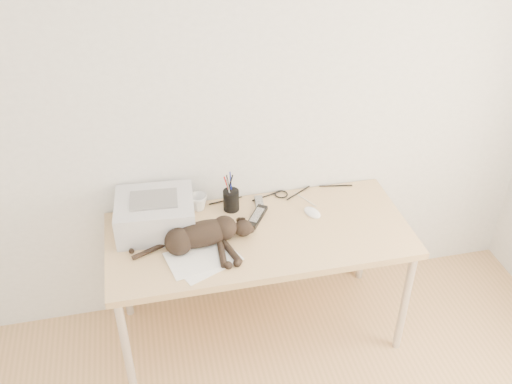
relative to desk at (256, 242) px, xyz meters
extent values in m
plane|color=white|center=(0.00, 0.27, 0.69)|extent=(3.50, 0.00, 3.50)
cube|color=tan|center=(0.00, -0.09, 0.11)|extent=(1.60, 0.70, 0.04)
cylinder|color=silver|center=(-0.75, -0.39, -0.26)|extent=(0.04, 0.04, 0.70)
cylinder|color=silver|center=(0.75, -0.39, -0.26)|extent=(0.04, 0.04, 0.70)
cylinder|color=silver|center=(-0.75, 0.21, -0.26)|extent=(0.04, 0.04, 0.70)
cylinder|color=silver|center=(0.75, 0.21, -0.26)|extent=(0.04, 0.04, 0.70)
cube|color=tan|center=(0.00, 0.24, -0.21)|extent=(1.48, 0.02, 0.60)
cube|color=silver|center=(-0.52, 0.07, 0.22)|extent=(0.43, 0.37, 0.18)
cube|color=black|center=(-0.52, 0.07, 0.23)|extent=(0.34, 0.04, 0.11)
cube|color=slate|center=(-0.52, 0.07, 0.32)|extent=(0.25, 0.19, 0.01)
cube|color=white|center=(-0.31, -0.24, 0.14)|extent=(0.38, 0.33, 0.00)
cube|color=white|center=(-0.34, -0.22, 0.14)|extent=(0.36, 0.29, 0.00)
ellipsoid|color=black|center=(-0.30, -0.12, 0.20)|extent=(0.34, 0.19, 0.14)
sphere|color=black|center=(-0.43, -0.15, 0.20)|extent=(0.14, 0.14, 0.14)
ellipsoid|color=black|center=(-0.09, -0.09, 0.18)|extent=(0.11, 0.10, 0.09)
cone|color=black|center=(-0.10, -0.05, 0.22)|extent=(0.04, 0.05, 0.04)
cone|color=black|center=(-0.08, -0.05, 0.21)|extent=(0.04, 0.05, 0.05)
cylinder|color=black|center=(-0.22, -0.23, 0.15)|extent=(0.06, 0.19, 0.03)
cylinder|color=black|center=(-0.18, -0.22, 0.15)|extent=(0.06, 0.19, 0.03)
cylinder|color=black|center=(-0.57, -0.12, 0.15)|extent=(0.21, 0.06, 0.02)
imported|color=white|center=(-0.28, 0.19, 0.18)|extent=(0.13, 0.13, 0.09)
cylinder|color=black|center=(-0.11, 0.15, 0.19)|extent=(0.09, 0.09, 0.12)
cylinder|color=#990C0C|center=(-0.12, 0.15, 0.28)|extent=(0.01, 0.01, 0.17)
cylinder|color=navy|center=(-0.09, 0.16, 0.28)|extent=(0.01, 0.01, 0.17)
cylinder|color=black|center=(-0.11, 0.14, 0.28)|extent=(0.01, 0.01, 0.17)
cube|color=slate|center=(0.05, 0.15, 0.14)|extent=(0.06, 0.16, 0.02)
cube|color=black|center=(0.01, 0.04, 0.14)|extent=(0.15, 0.20, 0.02)
ellipsoid|color=white|center=(0.32, 0.01, 0.15)|extent=(0.11, 0.14, 0.04)
camera|label=1|loc=(-0.53, -2.38, 2.02)|focal=40.00mm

